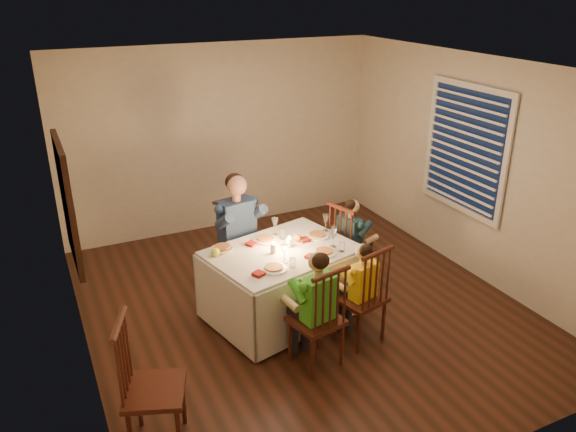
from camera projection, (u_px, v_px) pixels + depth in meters
name	position (u px, v px, depth m)	size (l,w,h in m)	color
ground	(301.00, 305.00, 6.26)	(5.00, 5.00, 0.00)	black
wall_left	(71.00, 237.00, 4.86)	(0.02, 5.00, 2.60)	beige
wall_right	(471.00, 167.00, 6.65)	(0.02, 5.00, 2.60)	beige
wall_back	(221.00, 139.00, 7.83)	(4.50, 0.02, 2.60)	beige
ceiling	(304.00, 67.00, 5.24)	(5.00, 5.00, 0.00)	white
dining_table	(282.00, 269.00, 5.88)	(1.70, 1.40, 0.75)	silver
chair_adult	(241.00, 285.00, 6.67)	(0.44, 0.42, 1.06)	black
chair_near_left	(315.00, 362.00, 5.33)	(0.44, 0.42, 1.06)	black
chair_near_right	(358.00, 338.00, 5.68)	(0.44, 0.42, 1.06)	black
chair_end	(349.00, 285.00, 6.66)	(0.44, 0.42, 1.06)	black
adult	(241.00, 285.00, 6.67)	(0.53, 0.49, 1.39)	navy
child_green	(315.00, 362.00, 5.33)	(0.41, 0.38, 1.17)	green
child_yellow	(358.00, 338.00, 5.68)	(0.35, 0.32, 1.07)	yellow
child_teal	(349.00, 285.00, 6.66)	(0.37, 0.34, 1.10)	#1B3645
setting_adult	(265.00, 240.00, 5.99)	(0.26, 0.26, 0.02)	white
setting_green	(274.00, 269.00, 5.39)	(0.26, 0.26, 0.02)	white
setting_yellow	(324.00, 252.00, 5.72)	(0.26, 0.26, 0.02)	white
setting_teal	(317.00, 236.00, 6.08)	(0.26, 0.26, 0.02)	white
candle_left	(273.00, 249.00, 5.70)	(0.06, 0.06, 0.10)	white
candle_right	(289.00, 243.00, 5.83)	(0.06, 0.06, 0.10)	white
squash	(215.00, 252.00, 5.64)	(0.09, 0.09, 0.09)	#F7F641
orange_fruit	(298.00, 238.00, 5.96)	(0.08, 0.08, 0.08)	orange
serving_bowl	(222.00, 250.00, 5.74)	(0.20, 0.20, 0.05)	white
wall_mirror	(68.00, 203.00, 5.04)	(0.06, 0.95, 1.15)	black
window_blinds	(465.00, 149.00, 6.63)	(0.07, 1.34, 1.54)	#0D1834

